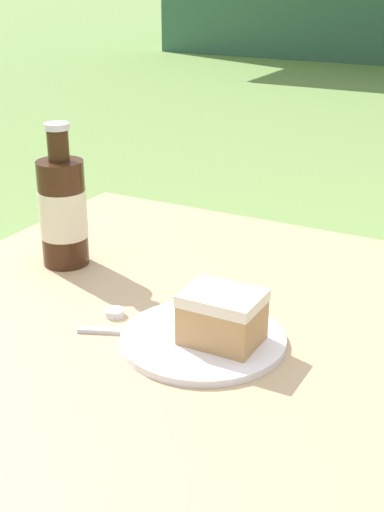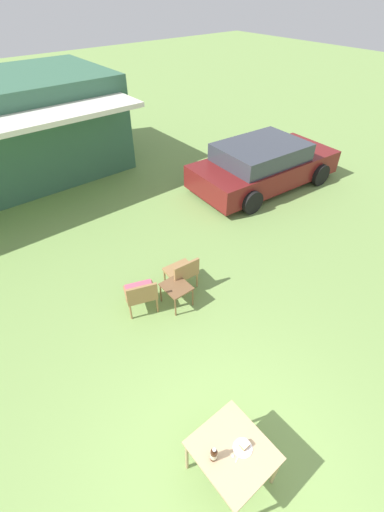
% 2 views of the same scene
% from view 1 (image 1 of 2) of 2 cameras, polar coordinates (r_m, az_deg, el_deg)
% --- Properties ---
extents(patio_table, '(0.79, 0.87, 0.76)m').
position_cam_1_polar(patio_table, '(1.07, -2.55, -7.93)').
color(patio_table, tan).
rests_on(patio_table, ground_plane).
extents(cake_on_plate, '(0.22, 0.22, 0.08)m').
position_cam_1_polar(cake_on_plate, '(0.94, 1.68, -5.76)').
color(cake_on_plate, white).
rests_on(cake_on_plate, patio_table).
extents(cola_bottle_near, '(0.08, 0.08, 0.24)m').
position_cam_1_polar(cola_bottle_near, '(1.18, -10.29, 3.63)').
color(cola_bottle_near, '#381E0F').
rests_on(cola_bottle_near, patio_table).
extents(fork, '(0.18, 0.08, 0.01)m').
position_cam_1_polar(fork, '(0.97, -3.64, -6.16)').
color(fork, silver).
rests_on(fork, patio_table).
extents(loose_bottle_cap, '(0.03, 0.03, 0.01)m').
position_cam_1_polar(loose_bottle_cap, '(1.03, -6.20, -4.53)').
color(loose_bottle_cap, silver).
rests_on(loose_bottle_cap, patio_table).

